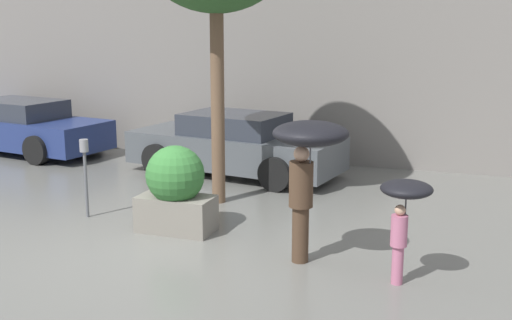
{
  "coord_description": "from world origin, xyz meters",
  "views": [
    {
      "loc": [
        4.3,
        -7.37,
        3.1
      ],
      "look_at": [
        1.11,
        1.6,
        1.05
      ],
      "focal_mm": 45.0,
      "sensor_mm": 36.0,
      "label": 1
    }
  ],
  "objects_px": {
    "parked_car_far": "(20,127)",
    "person_adult": "(308,152)",
    "parking_meter": "(85,162)",
    "parked_car_near": "(235,146)",
    "person_child": "(404,203)",
    "planter_box": "(176,189)"
  },
  "relations": [
    {
      "from": "planter_box",
      "to": "parking_meter",
      "type": "bearing_deg",
      "value": 174.51
    },
    {
      "from": "parked_car_far",
      "to": "person_child",
      "type": "bearing_deg",
      "value": -108.3
    },
    {
      "from": "person_adult",
      "to": "planter_box",
      "type": "bearing_deg",
      "value": -172.85
    },
    {
      "from": "person_adult",
      "to": "person_child",
      "type": "bearing_deg",
      "value": 12.97
    },
    {
      "from": "person_child",
      "to": "planter_box",
      "type": "bearing_deg",
      "value": 113.17
    },
    {
      "from": "person_child",
      "to": "parked_car_far",
      "type": "height_order",
      "value": "same"
    },
    {
      "from": "person_child",
      "to": "parked_car_near",
      "type": "xyz_separation_m",
      "value": [
        -3.99,
        4.63,
        -0.41
      ]
    },
    {
      "from": "parked_car_near",
      "to": "parked_car_far",
      "type": "bearing_deg",
      "value": 94.96
    },
    {
      "from": "person_adult",
      "to": "person_child",
      "type": "height_order",
      "value": "person_adult"
    },
    {
      "from": "parked_car_near",
      "to": "parking_meter",
      "type": "relative_size",
      "value": 3.61
    },
    {
      "from": "parking_meter",
      "to": "person_adult",
      "type": "bearing_deg",
      "value": -11.53
    },
    {
      "from": "parked_car_near",
      "to": "parked_car_far",
      "type": "relative_size",
      "value": 0.96
    },
    {
      "from": "parked_car_far",
      "to": "person_adult",
      "type": "bearing_deg",
      "value": -110.5
    },
    {
      "from": "parked_car_near",
      "to": "parked_car_far",
      "type": "xyz_separation_m",
      "value": [
        -5.75,
        0.41,
        0.0
      ]
    },
    {
      "from": "parked_car_far",
      "to": "parking_meter",
      "type": "distance_m",
      "value": 6.12
    },
    {
      "from": "planter_box",
      "to": "person_child",
      "type": "height_order",
      "value": "planter_box"
    },
    {
      "from": "person_adult",
      "to": "parked_car_near",
      "type": "bearing_deg",
      "value": 144.98
    },
    {
      "from": "planter_box",
      "to": "parked_car_near",
      "type": "bearing_deg",
      "value": 98.06
    },
    {
      "from": "person_child",
      "to": "parked_car_near",
      "type": "height_order",
      "value": "same"
    },
    {
      "from": "person_child",
      "to": "parked_car_far",
      "type": "distance_m",
      "value": 10.98
    },
    {
      "from": "planter_box",
      "to": "parked_car_far",
      "type": "relative_size",
      "value": 0.27
    },
    {
      "from": "person_child",
      "to": "person_adult",
      "type": "bearing_deg",
      "value": 116.91
    }
  ]
}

